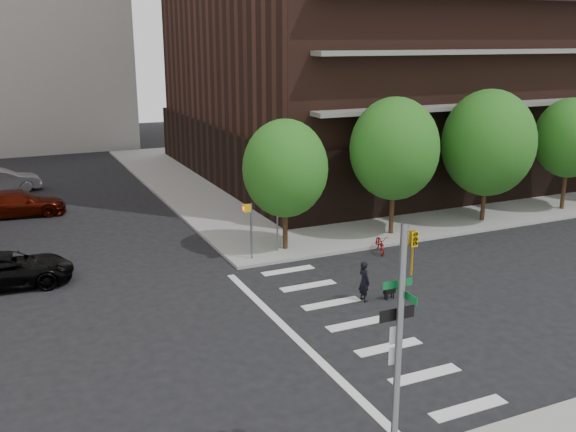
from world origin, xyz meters
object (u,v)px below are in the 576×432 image
(parked_car_black, at_px, (8,270))
(traffic_signal, at_px, (398,372))
(scooter, at_px, (380,243))
(parked_car_silver, at_px, (3,181))
(dog_walker, at_px, (364,281))
(parked_car_maroon, at_px, (19,204))

(parked_car_black, bearing_deg, traffic_signal, -150.34)
(scooter, bearing_deg, parked_car_silver, 147.57)
(traffic_signal, distance_m, parked_car_silver, 35.85)
(dog_walker, bearing_deg, parked_car_silver, 23.50)
(parked_car_maroon, xyz_separation_m, parked_car_silver, (-0.67, 6.88, 0.03))
(parked_car_silver, bearing_deg, traffic_signal, -172.47)
(parked_car_black, height_order, dog_walker, dog_walker)
(traffic_signal, height_order, parked_car_silver, traffic_signal)
(scooter, bearing_deg, parked_car_maroon, 157.62)
(traffic_signal, bearing_deg, parked_car_black, 114.97)
(parked_car_maroon, bearing_deg, dog_walker, -143.05)
(parked_car_silver, distance_m, scooter, 26.44)
(parked_car_silver, height_order, dog_walker, dog_walker)
(traffic_signal, height_order, dog_walker, traffic_signal)
(parked_car_maroon, relative_size, dog_walker, 3.19)
(traffic_signal, bearing_deg, scooter, 58.60)
(parked_car_maroon, height_order, scooter, parked_car_maroon)
(parked_car_silver, distance_m, dog_walker, 28.54)
(traffic_signal, height_order, parked_car_maroon, traffic_signal)
(parked_car_maroon, relative_size, scooter, 3.10)
(scooter, bearing_deg, dog_walker, -108.25)
(traffic_signal, xyz_separation_m, scooter, (8.54, 13.99, -2.26))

